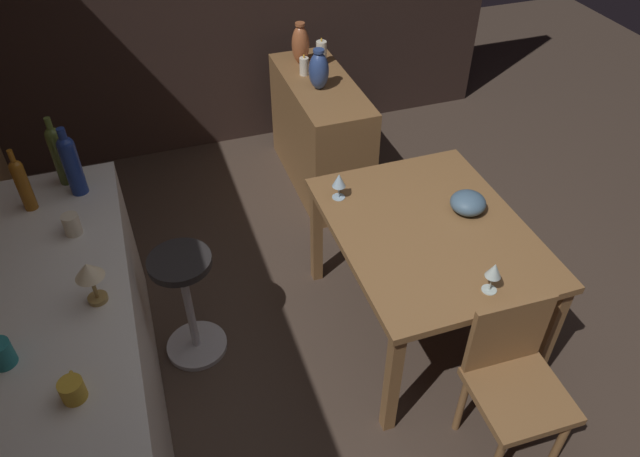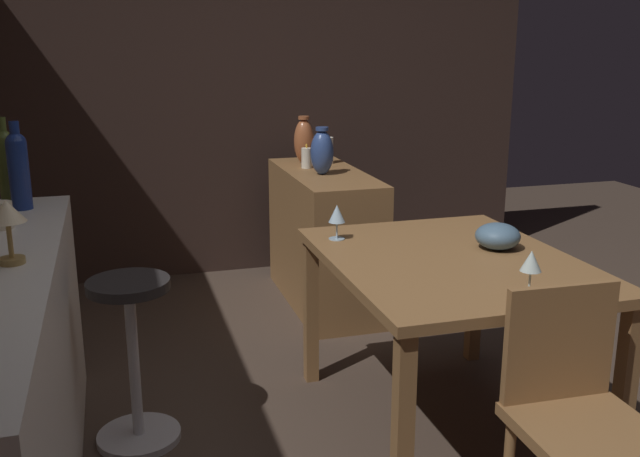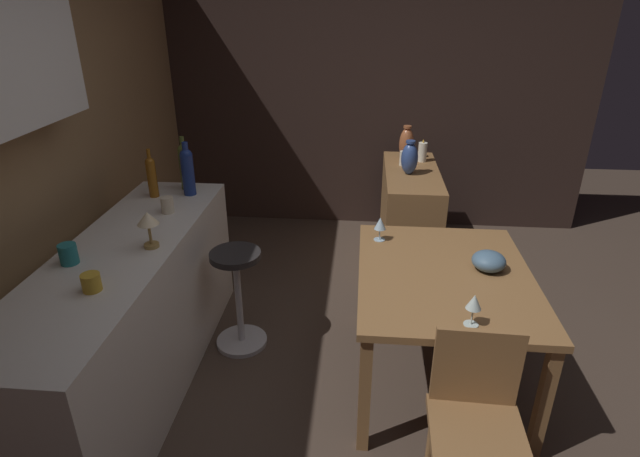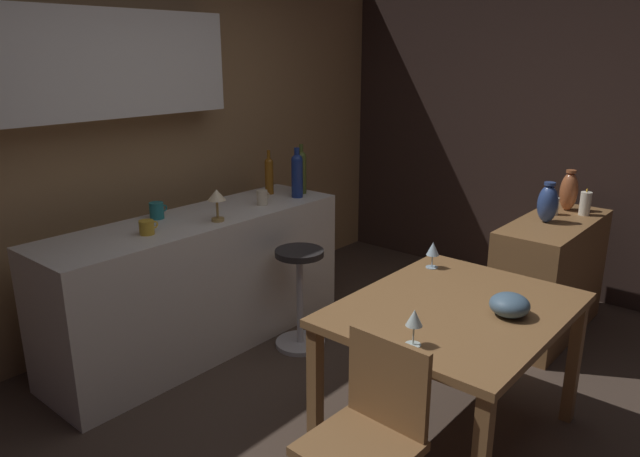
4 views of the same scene
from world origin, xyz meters
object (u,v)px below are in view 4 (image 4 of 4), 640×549
object	(u,v)px
sideboard_cabinet	(552,305)
cup_cream	(239,200)
wine_glass_right	(368,361)
chair_near_window	(263,541)
wine_bottle_clear	(222,195)
counter_lamp	(282,184)
pineapple_centerpiece	(339,390)
cup_mustard	(222,204)
fruit_bowl	(314,472)
wine_bottle_cobalt	(72,228)
pillar_candle_tall	(544,247)
vase_copper	(589,215)
bar_stool	(280,338)
wine_bottle_olive	(5,234)
cup_slate	(237,210)
dining_table	(357,423)
cup_white	(41,274)
wine_glass_left	(249,443)
vase_brass	(578,225)

from	to	relation	value
sideboard_cabinet	cup_cream	world-z (taller)	cup_cream
wine_glass_right	chair_near_window	bearing A→B (deg)	-174.34
wine_bottle_clear	counter_lamp	size ratio (longest dim) A/B	1.51
pineapple_centerpiece	cup_mustard	world-z (taller)	pineapple_centerpiece
fruit_bowl	cup_mustard	xyz separation A→B (m)	(1.22, 1.98, 0.17)
wine_glass_right	wine_bottle_cobalt	world-z (taller)	wine_bottle_cobalt
cup_mustard	pillar_candle_tall	distance (m)	1.85
vase_copper	chair_near_window	bearing A→B (deg)	-175.63
sideboard_cabinet	bar_stool	size ratio (longest dim) A/B	1.64
wine_bottle_cobalt	pineapple_centerpiece	bearing A→B (deg)	-86.77
sideboard_cabinet	wine_bottle_cobalt	world-z (taller)	wine_bottle_cobalt
bar_stool	pineapple_centerpiece	size ratio (longest dim) A/B	2.55
chair_near_window	cup_mustard	size ratio (longest dim) A/B	7.97
bar_stool	wine_bottle_olive	xyz separation A→B (m)	(-1.11, 0.67, 0.72)
cup_mustard	cup_slate	bearing A→B (deg)	-99.38
dining_table	cup_white	bearing A→B (deg)	107.15
cup_cream	vase_copper	world-z (taller)	vase_copper
dining_table	pillar_candle_tall	xyz separation A→B (m)	(1.56, 0.10, 0.25)
bar_stool	cup_cream	size ratio (longest dim) A/B	5.68
cup_white	cup_slate	size ratio (longest dim) A/B	0.87
fruit_bowl	sideboard_cabinet	bearing A→B (deg)	8.90
wine_glass_left	vase_brass	xyz separation A→B (m)	(2.55, 0.14, 0.05)
vase_brass	cup_mustard	bearing A→B (deg)	126.30
bar_stool	cup_white	size ratio (longest dim) A/B	5.90
sideboard_cabinet	fruit_bowl	bearing A→B (deg)	-171.10
wine_glass_left	fruit_bowl	distance (m)	0.22
wine_glass_right	cup_slate	distance (m)	1.74
pineapple_centerpiece	fruit_bowl	xyz separation A→B (m)	(-0.31, -0.18, -0.07)
wine_bottle_cobalt	vase_copper	bearing A→B (deg)	-31.63
chair_near_window	cup_cream	distance (m)	2.37
wine_bottle_olive	cup_slate	size ratio (longest dim) A/B	2.81
dining_table	cup_white	world-z (taller)	cup_white
wine_glass_right	bar_stool	bearing A→B (deg)	62.81
fruit_bowl	pillar_candle_tall	xyz separation A→B (m)	(1.99, 0.29, 0.13)
cup_white	cup_slate	bearing A→B (deg)	4.55
sideboard_cabinet	wine_bottle_cobalt	size ratio (longest dim) A/B	2.97
wine_bottle_clear	wine_bottle_cobalt	bearing A→B (deg)	174.00
cup_cream	bar_stool	bearing A→B (deg)	-113.93
sideboard_cabinet	pillar_candle_tall	world-z (taller)	pillar_candle_tall
dining_table	wine_bottle_clear	size ratio (longest dim) A/B	3.43
wine_glass_left	wine_bottle_cobalt	size ratio (longest dim) A/B	0.43
sideboard_cabinet	cup_mustard	bearing A→B (deg)	125.87
sideboard_cabinet	wine_glass_left	xyz separation A→B (m)	(-2.49, -0.20, 0.45)
fruit_bowl	vase_copper	world-z (taller)	vase_copper
cup_mustard	pillar_candle_tall	world-z (taller)	pillar_candle_tall
chair_near_window	wine_bottle_clear	xyz separation A→B (m)	(1.16, 1.63, 0.60)
wine_bottle_olive	cup_cream	xyz separation A→B (m)	(1.41, -0.00, -0.13)
chair_near_window	cup_mustard	world-z (taller)	cup_mustard
wine_bottle_cobalt	pillar_candle_tall	xyz separation A→B (m)	(1.77, -1.57, -0.16)
dining_table	wine_bottle_clear	distance (m)	1.75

